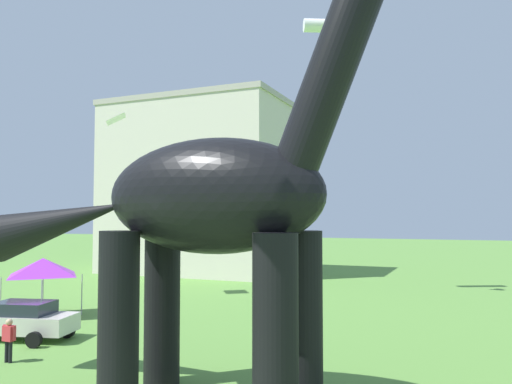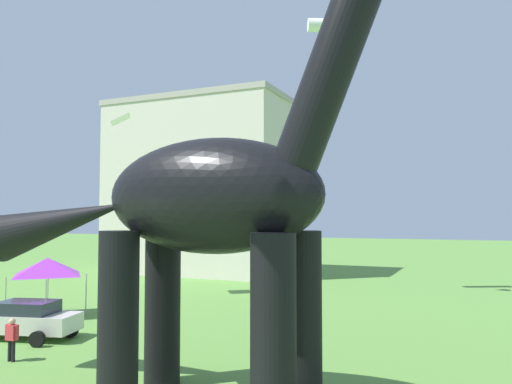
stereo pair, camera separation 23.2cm
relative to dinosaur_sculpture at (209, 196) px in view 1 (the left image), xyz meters
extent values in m
cylinder|color=black|center=(2.32, 1.04, -3.29)|extent=(1.09, 1.09, 4.69)
cylinder|color=black|center=(2.32, -1.04, -3.29)|extent=(1.09, 1.09, 4.69)
cylinder|color=black|center=(-2.17, 1.04, -3.29)|extent=(1.09, 1.09, 4.69)
cylinder|color=black|center=(-2.17, -1.04, -3.29)|extent=(1.09, 1.09, 4.69)
ellipsoid|color=black|center=(0.08, 0.00, 0.00)|extent=(6.42, 2.77, 3.16)
cone|color=black|center=(-5.31, 0.00, -0.72)|extent=(5.64, 1.58, 2.68)
cube|color=silver|center=(-10.70, 3.61, -4.97)|extent=(4.52, 2.80, 0.72)
cube|color=#232B35|center=(-10.70, 3.61, -4.35)|extent=(2.59, 2.10, 0.52)
cylinder|color=black|center=(-9.15, 4.50, -5.33)|extent=(0.66, 0.37, 0.62)
cylinder|color=black|center=(-9.15, 2.72, -5.33)|extent=(0.66, 0.37, 0.62)
cylinder|color=black|center=(-12.26, 4.50, -5.33)|extent=(0.66, 0.37, 0.62)
cylinder|color=black|center=(-8.48, 0.89, -5.27)|extent=(0.12, 0.12, 0.75)
cylinder|color=black|center=(-8.30, 0.89, -5.27)|extent=(0.12, 0.12, 0.75)
cube|color=#D1333D|center=(-8.39, 0.89, -4.63)|extent=(0.41, 0.25, 0.53)
sphere|color=tan|center=(-8.39, 0.89, -4.25)|extent=(0.23, 0.23, 0.23)
cylinder|color=#D1333D|center=(-8.62, 0.89, -4.60)|extent=(0.10, 0.10, 0.50)
cylinder|color=#D1333D|center=(-8.16, 0.89, -4.60)|extent=(0.10, 0.10, 0.50)
cylinder|color=#B2B2B7|center=(-12.27, 8.78, -4.59)|extent=(0.06, 0.06, 2.10)
cylinder|color=#B2B2B7|center=(-12.27, 6.08, -4.59)|extent=(0.06, 0.06, 2.10)
cylinder|color=#B2B2B7|center=(-14.97, 8.78, -4.59)|extent=(0.06, 0.06, 2.10)
cylinder|color=#B2B2B7|center=(-14.97, 6.08, -4.59)|extent=(0.06, 0.06, 2.10)
pyramid|color=purple|center=(-13.62, 7.43, -3.09)|extent=(3.15, 3.15, 0.90)
cube|color=white|center=(-14.19, 13.74, 5.72)|extent=(1.92, 2.05, 0.62)
cylinder|color=white|center=(-2.02, 20.23, 12.28)|extent=(3.26, 2.23, 0.89)
cone|color=yellow|center=(-1.23, 18.66, 12.28)|extent=(1.14, 1.20, 0.94)
cube|color=beige|center=(-17.04, 29.01, 2.12)|extent=(16.50, 8.93, 15.51)
cube|color=#ABA396|center=(-17.04, 29.01, 10.12)|extent=(16.83, 9.11, 0.50)
camera|label=1|loc=(6.57, -12.16, -0.61)|focal=35.41mm
camera|label=2|loc=(6.78, -12.07, -0.61)|focal=35.41mm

